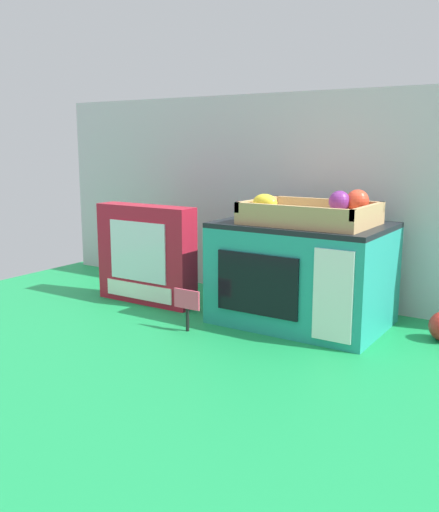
{
  "coord_description": "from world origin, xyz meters",
  "views": [
    {
      "loc": [
        0.72,
        -1.19,
        0.43
      ],
      "look_at": [
        -0.07,
        0.02,
        0.15
      ],
      "focal_mm": 40.24,
      "sensor_mm": 36.0,
      "label": 1
    }
  ],
  "objects_px": {
    "toy_microwave": "(302,273)",
    "cookie_set_box": "(146,254)",
    "food_groups_crate": "(312,214)",
    "price_sign": "(187,304)"
  },
  "relations": [
    {
      "from": "toy_microwave",
      "to": "cookie_set_box",
      "type": "bearing_deg",
      "value": -171.66
    },
    {
      "from": "food_groups_crate",
      "to": "price_sign",
      "type": "bearing_deg",
      "value": -137.96
    },
    {
      "from": "cookie_set_box",
      "to": "price_sign",
      "type": "xyz_separation_m",
      "value": [
        0.24,
        -0.14,
        -0.07
      ]
    },
    {
      "from": "toy_microwave",
      "to": "cookie_set_box",
      "type": "relative_size",
      "value": 1.34
    },
    {
      "from": "toy_microwave",
      "to": "food_groups_crate",
      "type": "xyz_separation_m",
      "value": [
        0.03,
        -0.01,
        0.15
      ]
    },
    {
      "from": "food_groups_crate",
      "to": "cookie_set_box",
      "type": "height_order",
      "value": "food_groups_crate"
    },
    {
      "from": "toy_microwave",
      "to": "cookie_set_box",
      "type": "xyz_separation_m",
      "value": [
        -0.44,
        -0.06,
        0.01
      ]
    },
    {
      "from": "toy_microwave",
      "to": "cookie_set_box",
      "type": "height_order",
      "value": "cookie_set_box"
    },
    {
      "from": "toy_microwave",
      "to": "price_sign",
      "type": "bearing_deg",
      "value": -132.94
    },
    {
      "from": "toy_microwave",
      "to": "food_groups_crate",
      "type": "relative_size",
      "value": 1.38
    }
  ]
}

